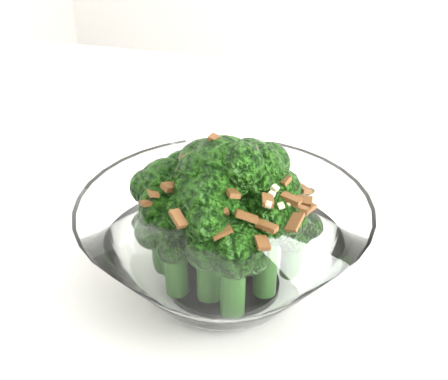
% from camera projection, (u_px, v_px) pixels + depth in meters
% --- Properties ---
extents(table, '(1.34, 1.02, 0.75)m').
position_uv_depth(table, '(177.00, 284.00, 0.55)').
color(table, white).
rests_on(table, ground).
extents(broccoli_dish, '(0.19, 0.19, 0.12)m').
position_uv_depth(broccoli_dish, '(223.00, 234.00, 0.41)').
color(broccoli_dish, white).
rests_on(broccoli_dish, table).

